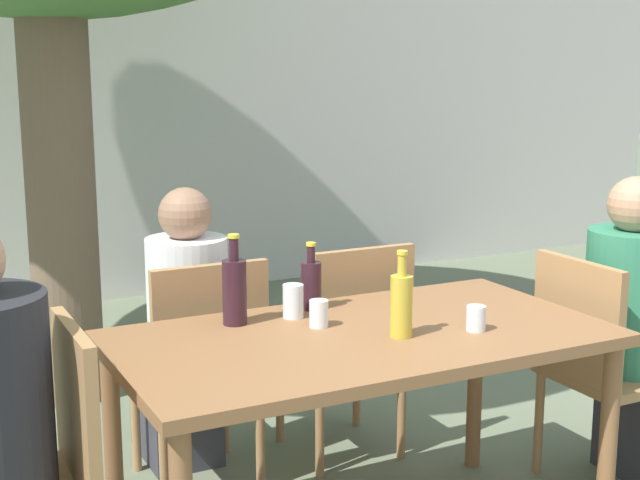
{
  "coord_description": "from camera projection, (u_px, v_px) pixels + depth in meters",
  "views": [
    {
      "loc": [
        -1.37,
        -2.39,
        1.61
      ],
      "look_at": [
        0.0,
        0.3,
        1.02
      ],
      "focal_mm": 50.0,
      "sensor_mm": 36.0,
      "label": 1
    }
  ],
  "objects": [
    {
      "name": "patio_chair_3",
      "position": [
        350.0,
        338.0,
        3.62
      ],
      "size": [
        0.44,
        0.44,
        0.91
      ],
      "rotation": [
        0.0,
        0.0,
        3.14
      ],
      "color": "#A87A4C",
      "rests_on": "ground_plane"
    },
    {
      "name": "cafe_building_wall",
      "position": [
        92.0,
        97.0,
        5.95
      ],
      "size": [
        10.0,
        0.08,
        2.8
      ],
      "color": "beige",
      "rests_on": "ground_plane"
    },
    {
      "name": "wine_bottle_2",
      "position": [
        311.0,
        283.0,
        3.12
      ],
      "size": [
        0.07,
        0.07,
        0.24
      ],
      "color": "#331923",
      "rests_on": "dining_table_front"
    },
    {
      "name": "patio_chair_2",
      "position": [
        202.0,
        361.0,
        3.34
      ],
      "size": [
        0.44,
        0.44,
        0.91
      ],
      "rotation": [
        0.0,
        0.0,
        3.14
      ],
      "color": "#A87A4C",
      "rests_on": "ground_plane"
    },
    {
      "name": "dining_table_front",
      "position": [
        362.0,
        357.0,
        2.88
      ],
      "size": [
        1.59,
        0.85,
        0.77
      ],
      "color": "brown",
      "rests_on": "ground_plane"
    },
    {
      "name": "oil_cruet_1",
      "position": [
        401.0,
        304.0,
        2.8
      ],
      "size": [
        0.07,
        0.07,
        0.28
      ],
      "color": "gold",
      "rests_on": "dining_table_front"
    },
    {
      "name": "person_seated_2",
      "position": [
        182.0,
        345.0,
        3.56
      ],
      "size": [
        0.31,
        0.56,
        1.16
      ],
      "rotation": [
        0.0,
        0.0,
        3.14
      ],
      "color": "#383842",
      "rests_on": "ground_plane"
    },
    {
      "name": "patio_chair_1",
      "position": [
        597.0,
        359.0,
        3.36
      ],
      "size": [
        0.44,
        0.44,
        0.91
      ],
      "rotation": [
        0.0,
        0.0,
        1.57
      ],
      "color": "#A87A4C",
      "rests_on": "ground_plane"
    },
    {
      "name": "wine_bottle_0",
      "position": [
        234.0,
        290.0,
        2.93
      ],
      "size": [
        0.08,
        0.08,
        0.3
      ],
      "color": "#331923",
      "rests_on": "dining_table_front"
    },
    {
      "name": "patio_chair_0",
      "position": [
        38.0,
        468.0,
        2.45
      ],
      "size": [
        0.44,
        0.44,
        0.91
      ],
      "rotation": [
        0.0,
        0.0,
        -1.57
      ],
      "color": "#A87A4C",
      "rests_on": "ground_plane"
    },
    {
      "name": "drinking_glass_1",
      "position": [
        319.0,
        314.0,
        2.91
      ],
      "size": [
        0.06,
        0.06,
        0.09
      ],
      "color": "white",
      "rests_on": "dining_table_front"
    },
    {
      "name": "drinking_glass_0",
      "position": [
        476.0,
        318.0,
        2.87
      ],
      "size": [
        0.06,
        0.06,
        0.08
      ],
      "color": "white",
      "rests_on": "dining_table_front"
    },
    {
      "name": "drinking_glass_2",
      "position": [
        293.0,
        301.0,
        3.02
      ],
      "size": [
        0.07,
        0.07,
        0.12
      ],
      "color": "white",
      "rests_on": "dining_table_front"
    }
  ]
}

